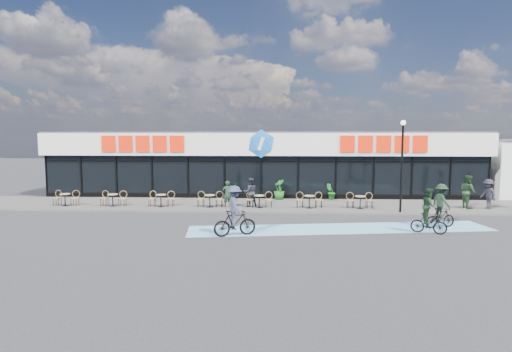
# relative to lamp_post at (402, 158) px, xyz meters

# --- Properties ---
(ground) EXTENTS (120.00, 120.00, 0.00)m
(ground) POSITION_rel_lamp_post_xyz_m (-7.88, -2.30, -3.10)
(ground) COLOR #28282B
(ground) RESTS_ON ground
(sidewalk) EXTENTS (44.00, 5.00, 0.10)m
(sidewalk) POSITION_rel_lamp_post_xyz_m (-7.88, 2.20, -3.05)
(sidewalk) COLOR #4F4A46
(sidewalk) RESTS_ON ground
(bike_lane) EXTENTS (14.17, 4.13, 0.01)m
(bike_lane) POSITION_rel_lamp_post_xyz_m (-3.88, -3.80, -3.10)
(bike_lane) COLOR #66A2C0
(bike_lane) RESTS_ON ground
(building) EXTENTS (30.60, 6.57, 4.75)m
(building) POSITION_rel_lamp_post_xyz_m (-7.88, 7.63, -0.76)
(building) COLOR black
(building) RESTS_ON ground
(lamp_post) EXTENTS (0.28, 0.28, 5.04)m
(lamp_post) POSITION_rel_lamp_post_xyz_m (0.00, 0.00, 0.00)
(lamp_post) COLOR black
(lamp_post) RESTS_ON sidewalk
(bistro_set_0) EXTENTS (1.54, 0.62, 0.90)m
(bistro_set_0) POSITION_rel_lamp_post_xyz_m (-19.58, 1.11, -2.55)
(bistro_set_0) COLOR tan
(bistro_set_0) RESTS_ON sidewalk
(bistro_set_1) EXTENTS (1.54, 0.62, 0.90)m
(bistro_set_1) POSITION_rel_lamp_post_xyz_m (-16.65, 1.11, -2.55)
(bistro_set_1) COLOR tan
(bistro_set_1) RESTS_ON sidewalk
(bistro_set_2) EXTENTS (1.54, 0.62, 0.90)m
(bistro_set_2) POSITION_rel_lamp_post_xyz_m (-13.71, 1.11, -2.55)
(bistro_set_2) COLOR tan
(bistro_set_2) RESTS_ON sidewalk
(bistro_set_3) EXTENTS (1.54, 0.62, 0.90)m
(bistro_set_3) POSITION_rel_lamp_post_xyz_m (-10.78, 1.11, -2.55)
(bistro_set_3) COLOR tan
(bistro_set_3) RESTS_ON sidewalk
(bistro_set_4) EXTENTS (1.54, 0.62, 0.90)m
(bistro_set_4) POSITION_rel_lamp_post_xyz_m (-7.85, 1.11, -2.55)
(bistro_set_4) COLOR tan
(bistro_set_4) RESTS_ON sidewalk
(bistro_set_5) EXTENTS (1.54, 0.62, 0.90)m
(bistro_set_5) POSITION_rel_lamp_post_xyz_m (-4.92, 1.11, -2.55)
(bistro_set_5) COLOR tan
(bistro_set_5) RESTS_ON sidewalk
(bistro_set_6) EXTENTS (1.54, 0.62, 0.90)m
(bistro_set_6) POSITION_rel_lamp_post_xyz_m (-1.98, 1.11, -2.55)
(bistro_set_6) COLOR tan
(bistro_set_6) RESTS_ON sidewalk
(potted_plant_left) EXTENTS (1.20, 1.10, 1.13)m
(potted_plant_left) POSITION_rel_lamp_post_xyz_m (-9.82, 4.40, -2.44)
(potted_plant_left) COLOR #225518
(potted_plant_left) RESTS_ON sidewalk
(potted_plant_mid) EXTENTS (1.01, 1.01, 1.33)m
(potted_plant_mid) POSITION_rel_lamp_post_xyz_m (-6.66, 4.25, -2.34)
(potted_plant_mid) COLOR #1C5A19
(potted_plant_mid) RESTS_ON sidewalk
(potted_plant_right) EXTENTS (0.71, 0.62, 1.09)m
(potted_plant_right) POSITION_rel_lamp_post_xyz_m (-3.26, 4.18, -2.46)
(potted_plant_right) COLOR #1A5B1A
(potted_plant_right) RESTS_ON sidewalk
(patron_left) EXTENTS (0.66, 0.54, 1.57)m
(patron_left) POSITION_rel_lamp_post_xyz_m (-9.75, 1.16, -2.22)
(patron_left) COLOR #1A2F21
(patron_left) RESTS_ON sidewalk
(patron_right) EXTENTS (0.99, 0.85, 1.74)m
(patron_right) POSITION_rel_lamp_post_xyz_m (-8.41, 1.42, -2.13)
(patron_right) COLOR #22232B
(patron_right) RESTS_ON sidewalk
(pedestrian_a) EXTENTS (0.86, 1.23, 1.73)m
(pedestrian_a) POSITION_rel_lamp_post_xyz_m (5.34, 1.29, -2.14)
(pedestrian_a) COLOR black
(pedestrian_a) RESTS_ON sidewalk
(pedestrian_b) EXTENTS (0.82, 1.01, 1.96)m
(pedestrian_b) POSITION_rel_lamp_post_xyz_m (4.29, 1.49, -2.02)
(pedestrian_b) COLOR #1C331D
(pedestrian_b) RESTS_ON sidewalk
(cyclist_a) EXTENTS (1.55, 0.97, 2.02)m
(cyclist_a) POSITION_rel_lamp_post_xyz_m (-0.16, -4.56, -2.22)
(cyclist_a) COLOR black
(cyclist_a) RESTS_ON ground
(cyclist_b) EXTENTS (1.59, 1.18, 2.06)m
(cyclist_b) POSITION_rel_lamp_post_xyz_m (0.83, -3.35, -2.15)
(cyclist_b) COLOR black
(cyclist_b) RESTS_ON ground
(cyclist_c) EXTENTS (1.91, 1.27, 2.17)m
(cyclist_c) POSITION_rel_lamp_post_xyz_m (-8.60, -5.46, -2.15)
(cyclist_c) COLOR black
(cyclist_c) RESTS_ON ground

